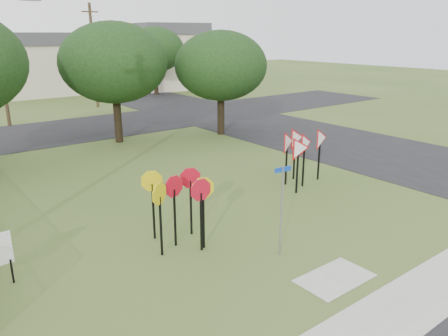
{
  "coord_description": "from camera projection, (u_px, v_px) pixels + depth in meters",
  "views": [
    {
      "loc": [
        -8.4,
        -8.55,
        6.11
      ],
      "look_at": [
        0.52,
        3.0,
        1.6
      ],
      "focal_mm": 35.0,
      "sensor_mm": 36.0,
      "label": 1
    }
  ],
  "objects": [
    {
      "name": "curb_pad",
      "position": [
        335.0,
        278.0,
        11.36
      ],
      "size": [
        2.0,
        1.2,
        0.02
      ],
      "primitive_type": "cube",
      "color": "#A1A098",
      "rests_on": "ground"
    },
    {
      "name": "far_pole_a",
      "position": [
        0.0,
        57.0,
        28.79
      ],
      "size": [
        1.4,
        0.24,
        9.0
      ],
      "color": "#473620",
      "rests_on": "ground"
    },
    {
      "name": "far_pole_b",
      "position": [
        94.0,
        55.0,
        36.56
      ],
      "size": [
        1.4,
        0.24,
        8.5
      ],
      "color": "#473620",
      "rests_on": "ground"
    },
    {
      "name": "tree_near_mid",
      "position": [
        114.0,
        63.0,
        24.34
      ],
      "size": [
        6.0,
        6.0,
        6.8
      ],
      "color": "black",
      "rests_on": "ground"
    },
    {
      "name": "street_right",
      "position": [
        299.0,
        134.0,
        27.74
      ],
      "size": [
        8.0,
        50.0,
        0.02
      ],
      "primitive_type": "cube",
      "color": "black",
      "rests_on": "ground"
    },
    {
      "name": "house_mid",
      "position": [
        31.0,
        63.0,
        44.82
      ],
      "size": [
        8.4,
        8.4,
        6.2
      ],
      "color": "beige",
      "rests_on": "ground"
    },
    {
      "name": "stop_sign_cluster",
      "position": [
        180.0,
        193.0,
        12.69
      ],
      "size": [
        2.07,
        1.77,
        2.22
      ],
      "color": "black",
      "rests_on": "ground"
    },
    {
      "name": "house_right",
      "position": [
        169.0,
        56.0,
        49.83
      ],
      "size": [
        8.3,
        8.3,
        7.2
      ],
      "color": "beige",
      "rests_on": "ground"
    },
    {
      "name": "yield_sign_cluster",
      "position": [
        301.0,
        145.0,
        17.96
      ],
      "size": [
        3.0,
        1.45,
        2.35
      ],
      "color": "black",
      "rests_on": "ground"
    },
    {
      "name": "sidewalk",
      "position": [
        398.0,
        312.0,
        10.0
      ],
      "size": [
        30.0,
        1.6,
        0.02
      ],
      "primitive_type": "cube",
      "color": "#A1A098",
      "rests_on": "ground"
    },
    {
      "name": "street_far",
      "position": [
        58.0,
        132.0,
        28.29
      ],
      "size": [
        60.0,
        8.0,
        0.02
      ],
      "primitive_type": "cube",
      "color": "black",
      "rests_on": "ground"
    },
    {
      "name": "street_name_sign",
      "position": [
        281.0,
        205.0,
        12.14
      ],
      "size": [
        0.55,
        0.09,
        2.65
      ],
      "color": "gray",
      "rests_on": "ground"
    },
    {
      "name": "ground",
      "position": [
        271.0,
        245.0,
        13.17
      ],
      "size": [
        140.0,
        140.0,
        0.0
      ],
      "primitive_type": "plane",
      "color": "#3A521F"
    },
    {
      "name": "tree_far_right",
      "position": [
        154.0,
        50.0,
        44.2
      ],
      "size": [
        6.0,
        6.0,
        6.8
      ],
      "color": "black",
      "rests_on": "ground"
    },
    {
      "name": "tree_near_right",
      "position": [
        221.0,
        66.0,
        26.43
      ],
      "size": [
        5.6,
        5.6,
        6.33
      ],
      "color": "black",
      "rests_on": "ground"
    }
  ]
}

